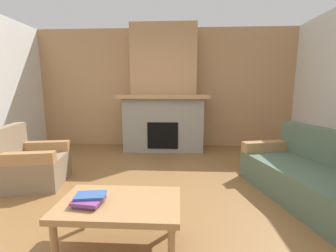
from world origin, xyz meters
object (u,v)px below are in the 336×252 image
(couch, at_px, (314,178))
(armchair, at_px, (32,164))
(coffee_table, at_px, (120,207))
(fireplace, at_px, (164,97))

(couch, xyz_separation_m, armchair, (-3.71, 0.28, 0.01))
(couch, bearing_deg, coffee_table, -155.77)
(fireplace, distance_m, couch, 3.18)
(couch, height_order, coffee_table, couch)
(fireplace, height_order, couch, fireplace)
(couch, bearing_deg, armchair, 175.67)
(couch, distance_m, armchair, 3.73)
(fireplace, distance_m, coffee_table, 3.38)
(fireplace, xyz_separation_m, couch, (1.98, -2.33, -0.88))
(couch, xyz_separation_m, coffee_table, (-2.12, -0.95, 0.09))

